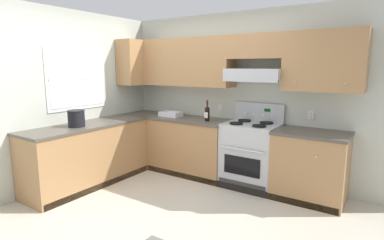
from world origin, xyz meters
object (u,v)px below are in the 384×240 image
Objects in this scene: wine_bottle at (207,113)px; bowl at (171,115)px; bucket at (76,118)px; stove at (251,154)px.

wine_bottle is 0.89× the size of bowl.
bucket is (-0.54, -1.43, 0.10)m from bowl.
bowl is at bearing -178.97° from stove.
stove is 3.31× the size of bowl.
wine_bottle is at bearing 47.48° from bucket.
stove is at bearing 1.03° from bowl.
stove reaches higher than bowl.
stove is at bearing 36.49° from bucket.
wine_bottle reaches higher than bowl.
bowl is (-1.43, -0.03, 0.46)m from stove.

